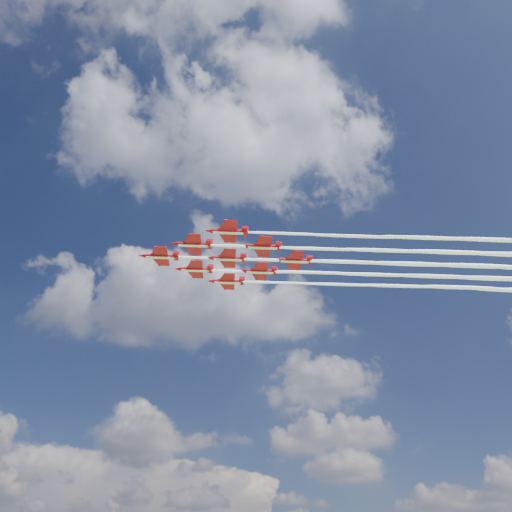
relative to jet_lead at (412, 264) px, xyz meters
The scene contains 7 objects.
jet_lead is the anchor object (origin of this frame).
jet_row2_port 11.66m from the jet_lead, 30.97° to the right, with size 154.63×13.83×2.91m.
jet_row2_starb 11.66m from the jet_lead, 37.04° to the left, with size 154.63×13.83×2.91m.
jet_row3_port 23.32m from the jet_lead, 30.97° to the right, with size 154.63×13.83×2.91m.
jet_row3_centre 19.33m from the jet_lead, ahead, with size 154.63×13.83×2.91m.
jet_row3_starb 23.32m from the jet_lead, 37.04° to the left, with size 154.63×13.83×2.91m.
jet_row4_starb 29.72m from the jet_lead, 15.71° to the left, with size 154.63×13.83×2.91m.
Camera 1 is at (0.88, -124.50, 5.38)m, focal length 35.00 mm.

